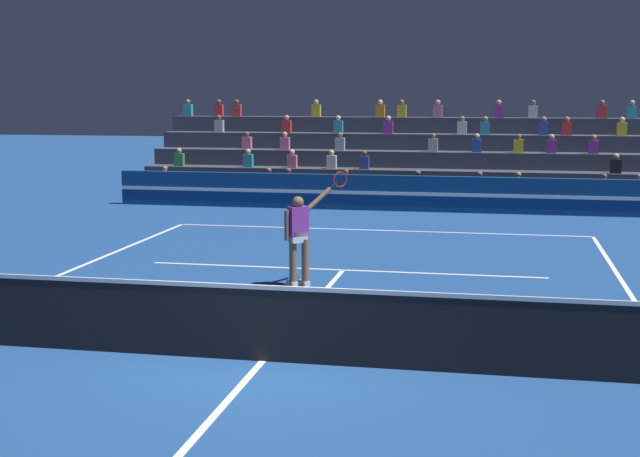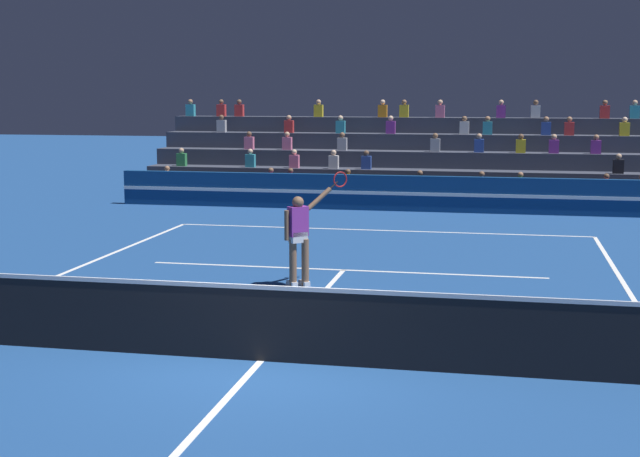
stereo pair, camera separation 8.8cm
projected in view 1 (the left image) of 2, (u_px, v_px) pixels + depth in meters
The scene contains 7 objects.
ground_plane at pixel (263, 361), 12.14m from camera, with size 120.00×120.00×0.00m, color navy.
court_lines at pixel (263, 361), 12.14m from camera, with size 11.10×23.90×0.01m.
tennis_net at pixel (262, 322), 12.06m from camera, with size 12.00×0.10×1.10m.
sponsor_banner_wall at pixel (396, 193), 27.53m from camera, with size 18.00×0.26×1.10m.
bleacher_stand at pixel (408, 168), 31.14m from camera, with size 17.94×4.75×3.38m.
tennis_player at pixel (300, 235), 16.72m from camera, with size 1.10×0.99×2.20m.
tennis_ball at pixel (432, 313), 14.66m from camera, with size 0.07×0.07×0.07m, color #C6DB33.
Camera 1 is at (3.07, -11.34, 3.62)m, focal length 50.00 mm.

